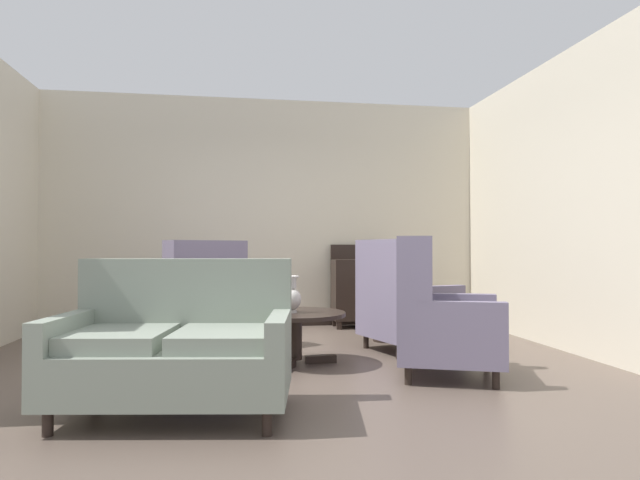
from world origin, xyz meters
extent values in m
plane|color=brown|center=(0.00, 0.00, 0.00)|extent=(8.00, 8.00, 0.00)
cube|color=beige|center=(0.00, 2.62, 1.49)|extent=(5.87, 0.08, 2.99)
cube|color=beige|center=(2.86, 0.79, 1.49)|extent=(0.08, 3.67, 2.99)
cube|color=black|center=(0.00, 2.57, 0.06)|extent=(5.71, 0.03, 0.12)
cylinder|color=black|center=(0.12, 0.23, 0.44)|extent=(0.87, 0.87, 0.04)
cylinder|color=black|center=(0.12, 0.23, 0.23)|extent=(0.10, 0.10, 0.38)
cube|color=black|center=(0.34, 0.25, 0.04)|extent=(0.28, 0.08, 0.07)
cube|color=black|center=(0.01, 0.42, 0.04)|extent=(0.19, 0.27, 0.07)
cube|color=black|center=(0.02, 0.03, 0.04)|extent=(0.18, 0.28, 0.07)
cylinder|color=beige|center=(0.08, 0.20, 0.47)|extent=(0.09, 0.09, 0.02)
ellipsoid|color=beige|center=(0.08, 0.20, 0.58)|extent=(0.16, 0.16, 0.19)
cylinder|color=beige|center=(0.08, 0.20, 0.72)|extent=(0.07, 0.07, 0.10)
torus|color=beige|center=(0.08, 0.20, 0.78)|extent=(0.12, 0.12, 0.02)
cube|color=gray|center=(-0.78, -1.12, 0.29)|extent=(1.50, 1.00, 0.29)
cube|color=gray|center=(-0.73, -0.79, 0.69)|extent=(1.40, 0.35, 0.52)
cube|color=gray|center=(-1.09, -1.11, 0.48)|extent=(0.64, 0.68, 0.10)
cube|color=gray|center=(-0.49, -1.21, 0.48)|extent=(0.64, 0.68, 0.10)
cube|color=gray|center=(-1.43, -1.07, 0.53)|extent=(0.21, 0.72, 0.19)
cube|color=gray|center=(-0.16, -1.26, 0.53)|extent=(0.21, 0.72, 0.19)
cylinder|color=black|center=(-1.42, -1.35, 0.07)|extent=(0.06, 0.06, 0.14)
cylinder|color=black|center=(-0.24, -1.53, 0.07)|extent=(0.06, 0.06, 0.14)
cylinder|color=black|center=(-1.33, -0.71, 0.07)|extent=(0.06, 0.06, 0.14)
cylinder|color=black|center=(-0.14, -0.89, 0.07)|extent=(0.06, 0.06, 0.14)
cube|color=slate|center=(-0.84, 1.27, 0.29)|extent=(1.11, 1.11, 0.30)
cube|color=slate|center=(-0.67, 0.99, 0.77)|extent=(0.77, 0.55, 0.66)
cube|color=slate|center=(-0.41, 1.26, 0.85)|extent=(0.19, 0.22, 0.50)
cube|color=slate|center=(-1.03, 0.88, 0.85)|extent=(0.19, 0.22, 0.50)
cube|color=slate|center=(-0.56, 1.50, 0.55)|extent=(0.45, 0.64, 0.22)
cube|color=slate|center=(-1.18, 1.12, 0.55)|extent=(0.45, 0.64, 0.22)
cylinder|color=black|center=(-0.73, 1.71, 0.07)|extent=(0.06, 0.06, 0.14)
cylinder|color=black|center=(-1.29, 1.37, 0.07)|extent=(0.06, 0.06, 0.14)
cylinder|color=black|center=(-0.40, 1.17, 0.07)|extent=(0.06, 0.06, 0.14)
cylinder|color=black|center=(-0.96, 0.83, 0.07)|extent=(0.06, 0.06, 0.14)
cube|color=slate|center=(1.31, 0.70, 0.29)|extent=(0.99, 0.95, 0.30)
cube|color=slate|center=(0.99, 0.60, 0.78)|extent=(0.35, 0.76, 0.67)
cube|color=slate|center=(1.17, 0.32, 0.86)|extent=(0.22, 0.15, 0.51)
cube|color=slate|center=(0.98, 0.94, 0.86)|extent=(0.22, 0.15, 0.51)
cube|color=slate|center=(1.45, 0.40, 0.55)|extent=(0.70, 0.30, 0.22)
cube|color=slate|center=(1.26, 1.02, 0.55)|extent=(0.70, 0.30, 0.22)
cylinder|color=black|center=(1.70, 0.51, 0.07)|extent=(0.06, 0.06, 0.14)
cylinder|color=black|center=(1.53, 1.08, 0.07)|extent=(0.06, 0.06, 0.14)
cylinder|color=black|center=(1.08, 0.32, 0.07)|extent=(0.06, 0.06, 0.14)
cylinder|color=black|center=(0.91, 0.89, 0.07)|extent=(0.06, 0.06, 0.14)
cube|color=slate|center=(1.27, -0.41, 0.29)|extent=(1.01, 1.00, 0.30)
cube|color=slate|center=(0.97, -0.30, 0.78)|extent=(0.40, 0.78, 0.68)
cube|color=slate|center=(0.93, -0.65, 0.86)|extent=(0.22, 0.16, 0.52)
cube|color=slate|center=(1.17, -0.01, 0.86)|extent=(0.22, 0.16, 0.52)
cube|color=slate|center=(1.20, -0.75, 0.54)|extent=(0.68, 0.33, 0.20)
cube|color=slate|center=(1.44, -0.11, 0.54)|extent=(0.68, 0.33, 0.20)
cylinder|color=black|center=(1.46, -0.81, 0.07)|extent=(0.06, 0.06, 0.14)
cylinder|color=black|center=(1.68, -0.23, 0.07)|extent=(0.06, 0.06, 0.14)
cylinder|color=black|center=(0.87, -0.59, 0.07)|extent=(0.06, 0.06, 0.14)
cylinder|color=black|center=(1.08, -0.01, 0.07)|extent=(0.06, 0.06, 0.14)
cylinder|color=black|center=(1.23, 1.27, 0.65)|extent=(0.45, 0.45, 0.03)
cylinder|color=black|center=(1.23, 1.27, 0.32)|extent=(0.07, 0.07, 0.64)
cylinder|color=black|center=(1.23, 1.27, 0.02)|extent=(0.29, 0.29, 0.04)
cube|color=black|center=(1.27, 2.32, 0.49)|extent=(0.88, 0.39, 0.78)
cube|color=black|center=(1.27, 2.50, 0.97)|extent=(0.88, 0.04, 0.19)
cube|color=black|center=(0.88, 2.18, 0.05)|extent=(0.06, 0.06, 0.10)
cube|color=black|center=(1.66, 2.18, 0.05)|extent=(0.06, 0.06, 0.10)
cube|color=black|center=(0.88, 2.47, 0.05)|extent=(0.06, 0.06, 0.10)
cube|color=black|center=(1.66, 2.47, 0.05)|extent=(0.06, 0.06, 0.10)
camera|label=1|loc=(-0.41, -4.49, 1.02)|focal=30.20mm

